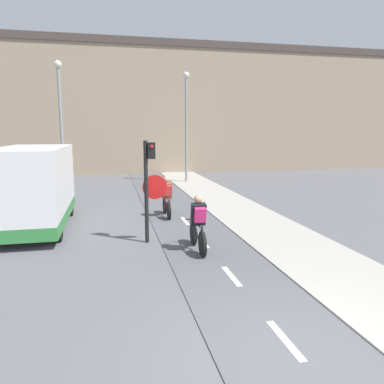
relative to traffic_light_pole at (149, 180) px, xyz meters
The scene contains 9 objects.
ground_plane 6.30m from the traffic_light_pole, 76.59° to the right, with size 120.00×120.00×0.00m, color #5B5B60.
bike_lane 6.30m from the traffic_light_pole, 76.58° to the right, with size 2.30×60.00×0.02m.
building_row_background 19.66m from the traffic_light_pole, 85.86° to the left, with size 60.00×5.20×9.37m.
traffic_light_pole is the anchor object (origin of this frame).
street_lamp_far 9.88m from the traffic_light_pole, 109.73° to the left, with size 0.36×0.36×6.31m.
street_lamp_sidewalk 12.50m from the traffic_light_pole, 73.82° to the left, with size 0.36×0.36×6.41m.
cyclist_near 1.86m from the traffic_light_pole, 43.39° to the right, with size 0.46×1.66×1.47m.
cyclist_far 3.26m from the traffic_light_pole, 72.87° to the left, with size 0.46×1.64×1.46m.
van 4.14m from the traffic_light_pole, 145.84° to the left, with size 1.99×5.09×2.56m.
Camera 1 is at (-2.43, -4.16, 3.06)m, focal length 35.00 mm.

